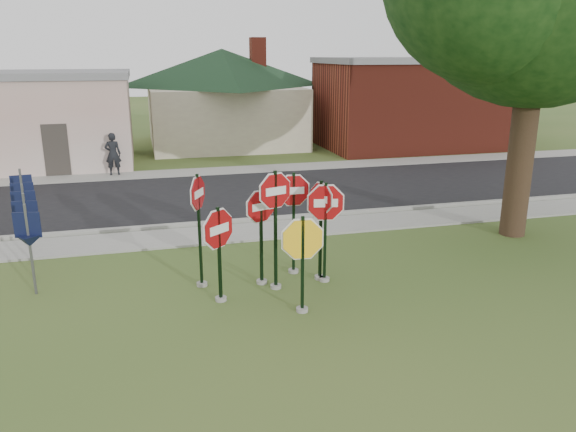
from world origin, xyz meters
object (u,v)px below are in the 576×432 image
object	(u,v)px
stop_sign_yellow	(303,253)
stop_sign_left	(219,242)
stop_sign_center	(275,213)
pedestrian	(113,154)

from	to	relation	value
stop_sign_yellow	stop_sign_left	world-z (taller)	stop_sign_left
stop_sign_yellow	stop_sign_center	bearing A→B (deg)	100.67
stop_sign_left	stop_sign_center	bearing A→B (deg)	15.03
stop_sign_yellow	pedestrian	bearing A→B (deg)	105.82
stop_sign_center	stop_sign_yellow	size ratio (longest dim) A/B	1.30
stop_sign_left	pedestrian	xyz separation A→B (m)	(-2.56, 13.41, -0.35)
stop_sign_yellow	pedestrian	xyz separation A→B (m)	(-4.06, 14.33, -0.31)
stop_sign_left	pedestrian	world-z (taller)	stop_sign_left
pedestrian	stop_sign_yellow	bearing A→B (deg)	108.74
stop_sign_center	pedestrian	bearing A→B (deg)	106.30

